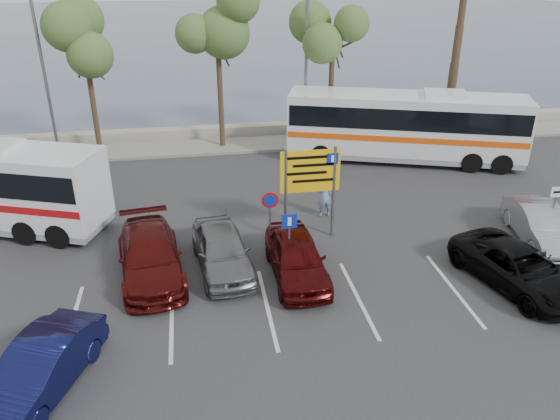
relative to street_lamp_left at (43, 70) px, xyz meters
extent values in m
plane|color=#313134|center=(10.00, -13.52, -4.60)|extent=(120.00, 120.00, 0.00)
cube|color=gray|center=(10.00, 0.48, -4.52)|extent=(44.00, 2.40, 0.15)
cube|color=tan|center=(10.00, 2.48, -4.30)|extent=(48.00, 0.80, 0.60)
plane|color=#3E4F64|center=(10.00, 46.48, -4.59)|extent=(140.00, 140.00, 0.00)
cylinder|color=#382619|center=(2.00, 0.48, -1.93)|extent=(0.28, 0.28, 5.04)
cylinder|color=#382619|center=(8.50, 0.48, -1.65)|extent=(0.28, 0.28, 5.60)
cylinder|color=#382619|center=(14.50, 0.48, -1.86)|extent=(0.28, 0.28, 5.18)
cylinder|color=#382619|center=(21.50, 0.48, 0.55)|extent=(0.48, 0.48, 10.00)
cylinder|color=slate|center=(0.00, 0.08, -0.45)|extent=(0.16, 0.16, 8.00)
cylinder|color=slate|center=(13.00, 0.08, -0.45)|extent=(0.16, 0.16, 8.00)
cylinder|color=slate|center=(10.10, -10.32, -2.80)|extent=(0.12, 0.12, 3.60)
cylinder|color=slate|center=(11.90, -10.32, -2.80)|extent=(0.12, 0.12, 3.60)
cube|color=yellow|center=(11.00, -10.32, -1.90)|extent=(2.20, 0.06, 1.60)
cube|color=#0C2699|center=(11.80, -10.36, -1.45)|extent=(0.42, 0.01, 0.42)
cylinder|color=slate|center=(9.40, -11.12, -3.50)|extent=(0.07, 0.07, 2.20)
cylinder|color=#B20C0C|center=(9.40, -11.15, -2.55)|extent=(0.60, 0.03, 0.60)
cylinder|color=slate|center=(9.80, -12.72, -3.50)|extent=(0.07, 0.07, 2.20)
cube|color=#0C2699|center=(9.80, -12.74, -2.60)|extent=(0.50, 0.03, 0.50)
cylinder|color=slate|center=(19.80, -12.02, -3.50)|extent=(0.07, 0.07, 2.20)
cube|color=white|center=(19.80, -12.04, -2.60)|extent=(0.50, 0.03, 0.40)
cube|color=silver|center=(17.50, -3.02, -2.63)|extent=(11.86, 6.10, 2.87)
cube|color=black|center=(17.50, -3.02, -2.12)|extent=(11.65, 6.06, 1.02)
cube|color=#E74F0D|center=(17.50, -3.02, -3.09)|extent=(11.76, 6.09, 0.29)
cube|color=gray|center=(17.50, -3.02, -4.06)|extent=(11.74, 6.04, 0.54)
cube|color=silver|center=(17.50, -3.02, -1.08)|extent=(2.34, 2.10, 0.23)
imported|color=slate|center=(7.62, -12.02, -3.87)|extent=(2.20, 4.45, 1.46)
imported|color=#0E1141|center=(2.82, -17.02, -3.92)|extent=(2.83, 4.35, 1.36)
imported|color=#4E0E0D|center=(5.22, -12.02, -3.88)|extent=(2.62, 5.15, 1.43)
imported|color=#460A0A|center=(10.02, -12.91, -3.87)|extent=(1.77, 4.29, 1.45)
imported|color=black|center=(17.00, -14.64, -3.94)|extent=(3.40, 5.17, 1.32)
imported|color=#949399|center=(19.40, -12.02, -3.91)|extent=(2.21, 4.36, 1.37)
imported|color=#7E8FB7|center=(12.00, -8.64, -3.70)|extent=(0.72, 0.53, 1.80)
camera|label=1|loc=(6.92, -28.17, 5.43)|focal=35.00mm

